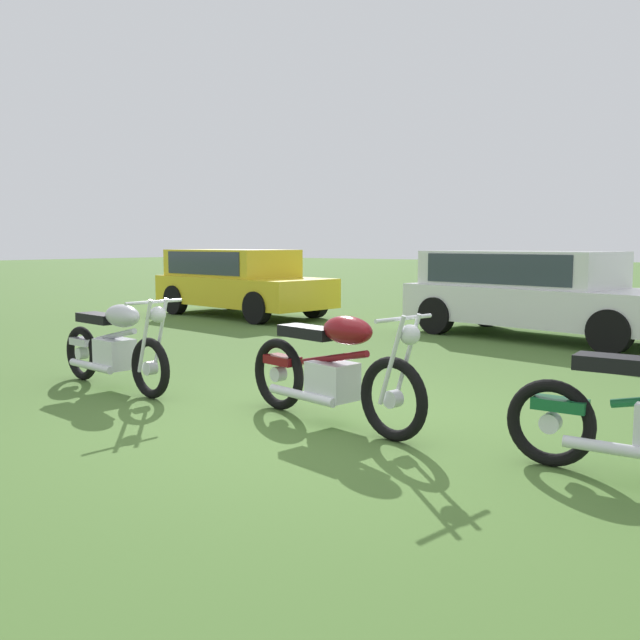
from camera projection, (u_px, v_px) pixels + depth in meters
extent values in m
plane|color=#476B2D|center=(339.00, 423.00, 5.95)|extent=(120.00, 120.00, 0.00)
torus|color=black|center=(150.00, 368.00, 6.87)|extent=(0.62, 0.19, 0.62)
torus|color=black|center=(82.00, 353.00, 7.81)|extent=(0.62, 0.19, 0.62)
cylinder|color=silver|center=(150.00, 368.00, 6.87)|extent=(0.15, 0.12, 0.14)
cylinder|color=silver|center=(82.00, 353.00, 7.81)|extent=(0.15, 0.12, 0.14)
cylinder|color=silver|center=(160.00, 334.00, 6.86)|extent=(0.27, 0.08, 0.75)
cylinder|color=silver|center=(145.00, 336.00, 6.73)|extent=(0.27, 0.08, 0.75)
cube|color=silver|center=(115.00, 354.00, 7.32)|extent=(0.44, 0.36, 0.32)
cylinder|color=#B7BABF|center=(116.00, 335.00, 7.28)|extent=(0.76, 0.18, 0.22)
ellipsoid|color=#B7BABF|center=(122.00, 316.00, 7.15)|extent=(0.56, 0.34, 0.24)
cube|color=black|center=(99.00, 318.00, 7.48)|extent=(0.63, 0.33, 0.10)
cube|color=#B7BABF|center=(84.00, 342.00, 7.75)|extent=(0.38, 0.24, 0.08)
cylinder|color=silver|center=(154.00, 302.00, 6.73)|extent=(0.13, 0.64, 0.03)
sphere|color=silver|center=(158.00, 314.00, 6.71)|extent=(0.18, 0.18, 0.16)
cylinder|color=silver|center=(91.00, 366.00, 7.37)|extent=(0.80, 0.21, 0.08)
torus|color=black|center=(393.00, 399.00, 5.37)|extent=(0.67, 0.25, 0.67)
torus|color=black|center=(278.00, 374.00, 6.41)|extent=(0.67, 0.25, 0.67)
cylinder|color=silver|center=(393.00, 399.00, 5.37)|extent=(0.16, 0.13, 0.14)
cylinder|color=silver|center=(278.00, 374.00, 6.41)|extent=(0.16, 0.13, 0.14)
cylinder|color=silver|center=(407.00, 358.00, 5.36)|extent=(0.27, 0.10, 0.72)
cylinder|color=silver|center=(392.00, 361.00, 5.23)|extent=(0.27, 0.10, 0.72)
cube|color=silver|center=(332.00, 381.00, 5.87)|extent=(0.46, 0.39, 0.32)
cylinder|color=maroon|center=(335.00, 358.00, 5.83)|extent=(0.77, 0.24, 0.22)
ellipsoid|color=maroon|center=(347.00, 330.00, 5.69)|extent=(0.57, 0.38, 0.24)
cube|color=black|center=(309.00, 332.00, 6.05)|extent=(0.64, 0.37, 0.10)
cube|color=maroon|center=(282.00, 360.00, 6.35)|extent=(0.39, 0.26, 0.08)
cylinder|color=silver|center=(404.00, 318.00, 5.23)|extent=(0.18, 0.63, 0.03)
sphere|color=silver|center=(410.00, 335.00, 5.20)|extent=(0.19, 0.19, 0.16)
cylinder|color=silver|center=(301.00, 395.00, 5.94)|extent=(0.80, 0.27, 0.08)
torus|color=black|center=(550.00, 423.00, 4.76)|extent=(0.62, 0.10, 0.62)
cylinder|color=silver|center=(550.00, 423.00, 4.76)|extent=(0.14, 0.10, 0.14)
cube|color=black|center=(624.00, 364.00, 4.46)|extent=(0.60, 0.25, 0.10)
cube|color=#14592D|center=(560.00, 404.00, 4.71)|extent=(0.36, 0.18, 0.08)
cylinder|color=silver|center=(628.00, 451.00, 4.34)|extent=(0.80, 0.09, 0.08)
cube|color=gold|center=(243.00, 291.00, 14.78)|extent=(4.40, 2.43, 0.60)
cube|color=gold|center=(231.00, 263.00, 14.99)|extent=(3.14, 2.04, 0.60)
cube|color=#2D3842|center=(231.00, 262.00, 14.99)|extent=(2.72, 2.00, 0.48)
cylinder|color=black|center=(314.00, 303.00, 14.42)|extent=(0.67, 0.33, 0.64)
cylinder|color=black|center=(257.00, 308.00, 13.28)|extent=(0.67, 0.33, 0.64)
cylinder|color=black|center=(232.00, 296.00, 16.33)|extent=(0.67, 0.33, 0.64)
cylinder|color=black|center=(175.00, 300.00, 15.19)|extent=(0.67, 0.33, 0.64)
cube|color=silver|center=(541.00, 305.00, 11.26)|extent=(4.71, 2.68, 0.60)
cube|color=silver|center=(520.00, 269.00, 11.49)|extent=(3.37, 2.21, 0.60)
cube|color=#2D3842|center=(520.00, 268.00, 11.48)|extent=(2.93, 2.14, 0.48)
cylinder|color=black|center=(610.00, 332.00, 9.64)|extent=(0.67, 0.36, 0.64)
cylinder|color=black|center=(488.00, 310.00, 12.93)|extent=(0.67, 0.36, 0.64)
cylinder|color=black|center=(436.00, 315.00, 11.84)|extent=(0.67, 0.36, 0.64)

